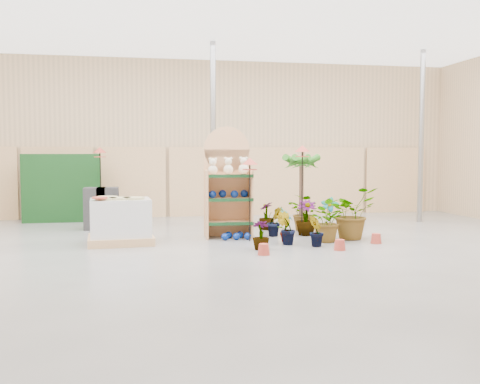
% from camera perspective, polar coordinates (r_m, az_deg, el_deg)
% --- Properties ---
extents(room, '(15.20, 12.10, 4.70)m').
position_cam_1_polar(room, '(10.53, -1.03, 6.36)').
color(room, slate).
rests_on(room, ground).
extents(display_shelf, '(1.04, 0.69, 2.39)m').
position_cam_1_polar(display_shelf, '(11.59, -1.35, 0.60)').
color(display_shelf, tan).
rests_on(display_shelf, ground).
extents(teddy_bears, '(0.88, 0.22, 0.37)m').
position_cam_1_polar(teddy_bears, '(11.47, -1.14, 2.66)').
color(teddy_bears, beige).
rests_on(teddy_bears, display_shelf).
extents(gazing_balls_shelf, '(0.88, 0.30, 0.17)m').
position_cam_1_polar(gazing_balls_shelf, '(11.47, -1.24, -0.21)').
color(gazing_balls_shelf, navy).
rests_on(gazing_balls_shelf, display_shelf).
extents(gazing_balls_floor, '(0.63, 0.39, 0.15)m').
position_cam_1_polar(gazing_balls_floor, '(11.27, -0.49, -4.70)').
color(gazing_balls_floor, navy).
rests_on(gazing_balls_floor, ground).
extents(pallet_stack, '(1.35, 1.15, 0.94)m').
position_cam_1_polar(pallet_stack, '(10.95, -12.63, -3.07)').
color(pallet_stack, tan).
rests_on(pallet_stack, ground).
extents(charcoal_planters, '(0.80, 0.50, 1.00)m').
position_cam_1_polar(charcoal_planters, '(13.16, -14.55, -1.71)').
color(charcoal_planters, black).
rests_on(charcoal_planters, ground).
extents(trellis_stock, '(2.00, 0.30, 1.80)m').
position_cam_1_polar(trellis_stock, '(14.84, -18.46, 0.40)').
color(trellis_stock, '#113C15').
rests_on(trellis_stock, ground).
extents(offer_sign, '(0.50, 0.08, 2.20)m').
position_cam_1_polar(offer_sign, '(12.58, -2.11, 3.04)').
color(offer_sign, gray).
rests_on(offer_sign, ground).
extents(bird_table_front, '(0.34, 0.34, 1.72)m').
position_cam_1_polar(bird_table_front, '(10.92, 1.05, 3.00)').
color(bird_table_front, black).
rests_on(bird_table_front, ground).
extents(bird_table_right, '(0.34, 0.34, 1.98)m').
position_cam_1_polar(bird_table_right, '(11.69, 6.67, 4.28)').
color(bird_table_right, black).
rests_on(bird_table_right, ground).
extents(bird_table_back, '(0.34, 0.34, 1.97)m').
position_cam_1_polar(bird_table_back, '(13.82, -14.72, 4.06)').
color(bird_table_back, black).
rests_on(bird_table_back, ground).
extents(palm, '(0.70, 0.70, 1.89)m').
position_cam_1_polar(palm, '(12.53, 6.58, 3.27)').
color(palm, brown).
rests_on(palm, ground).
extents(potted_plant_0, '(0.43, 0.47, 0.73)m').
position_cam_1_polar(potted_plant_0, '(10.91, 4.87, -3.45)').
color(potted_plant_0, '#29711B').
rests_on(potted_plant_0, ground).
extents(potted_plant_1, '(0.43, 0.39, 0.66)m').
position_cam_1_polar(potted_plant_1, '(10.62, 4.95, -3.87)').
color(potted_plant_1, '#29711B').
rests_on(potted_plant_1, ground).
extents(potted_plant_2, '(0.83, 0.90, 0.86)m').
position_cam_1_polar(potted_plant_2, '(11.06, 9.00, -3.05)').
color(potted_plant_2, '#29711B').
rests_on(potted_plant_2, ground).
extents(potted_plant_3, '(0.52, 0.52, 0.78)m').
position_cam_1_polar(potted_plant_3, '(11.89, 7.05, -2.73)').
color(potted_plant_3, '#29711B').
rests_on(potted_plant_3, ground).
extents(potted_plant_4, '(0.52, 0.49, 0.82)m').
position_cam_1_polar(potted_plant_4, '(12.25, 9.52, -2.47)').
color(potted_plant_4, '#29711B').
rests_on(potted_plant_4, ground).
extents(potted_plant_5, '(0.37, 0.30, 0.66)m').
position_cam_1_polar(potted_plant_5, '(11.69, 3.77, -3.14)').
color(potted_plant_5, '#29711B').
rests_on(potted_plant_5, ground).
extents(potted_plant_6, '(0.99, 1.02, 0.86)m').
position_cam_1_polar(potted_plant_6, '(12.60, 6.99, -2.18)').
color(potted_plant_6, '#29711B').
rests_on(potted_plant_6, ground).
extents(potted_plant_7, '(0.36, 0.36, 0.56)m').
position_cam_1_polar(potted_plant_7, '(10.04, 2.24, -4.60)').
color(potted_plant_7, '#29711B').
rests_on(potted_plant_7, ground).
extents(potted_plant_9, '(0.34, 0.39, 0.61)m').
position_cam_1_polar(potted_plant_9, '(10.43, 8.19, -4.18)').
color(potted_plant_9, '#29711B').
rests_on(potted_plant_9, ground).
extents(potted_plant_10, '(1.20, 1.12, 1.10)m').
position_cam_1_polar(potted_plant_10, '(11.52, 11.82, -2.21)').
color(potted_plant_10, '#29711B').
rests_on(potted_plant_10, ground).
extents(potted_plant_11, '(0.53, 0.53, 0.66)m').
position_cam_1_polar(potted_plant_11, '(12.70, 2.86, -2.55)').
color(potted_plant_11, '#29711B').
rests_on(potted_plant_11, ground).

